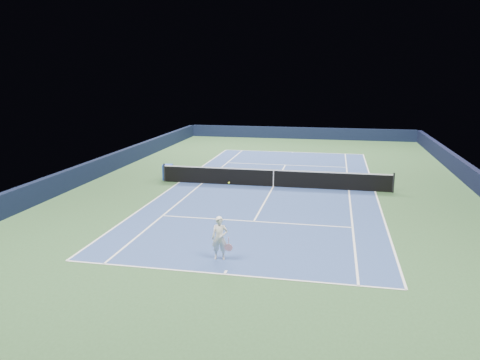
# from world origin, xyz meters

# --- Properties ---
(ground) EXTENTS (40.00, 40.00, 0.00)m
(ground) POSITION_xyz_m (0.00, 0.00, 0.00)
(ground) COLOR #2B4D2A
(ground) RESTS_ON ground
(wall_far) EXTENTS (22.00, 0.35, 1.10)m
(wall_far) POSITION_xyz_m (0.00, 19.82, 0.55)
(wall_far) COLOR black
(wall_far) RESTS_ON ground
(wall_left) EXTENTS (0.35, 40.00, 1.10)m
(wall_left) POSITION_xyz_m (-10.82, 0.00, 0.55)
(wall_left) COLOR black
(wall_left) RESTS_ON ground
(court_surface) EXTENTS (10.97, 23.77, 0.01)m
(court_surface) POSITION_xyz_m (0.00, 0.00, 0.00)
(court_surface) COLOR navy
(court_surface) RESTS_ON ground
(baseline_far) EXTENTS (10.97, 0.08, 0.00)m
(baseline_far) POSITION_xyz_m (0.00, 11.88, 0.01)
(baseline_far) COLOR white
(baseline_far) RESTS_ON ground
(baseline_near) EXTENTS (10.97, 0.08, 0.00)m
(baseline_near) POSITION_xyz_m (0.00, -11.88, 0.01)
(baseline_near) COLOR white
(baseline_near) RESTS_ON ground
(sideline_doubles_right) EXTENTS (0.08, 23.77, 0.00)m
(sideline_doubles_right) POSITION_xyz_m (5.49, 0.00, 0.01)
(sideline_doubles_right) COLOR white
(sideline_doubles_right) RESTS_ON ground
(sideline_doubles_left) EXTENTS (0.08, 23.77, 0.00)m
(sideline_doubles_left) POSITION_xyz_m (-5.49, 0.00, 0.01)
(sideline_doubles_left) COLOR white
(sideline_doubles_left) RESTS_ON ground
(sideline_singles_right) EXTENTS (0.08, 23.77, 0.00)m
(sideline_singles_right) POSITION_xyz_m (4.12, 0.00, 0.01)
(sideline_singles_right) COLOR white
(sideline_singles_right) RESTS_ON ground
(sideline_singles_left) EXTENTS (0.08, 23.77, 0.00)m
(sideline_singles_left) POSITION_xyz_m (-4.12, 0.00, 0.01)
(sideline_singles_left) COLOR white
(sideline_singles_left) RESTS_ON ground
(service_line_far) EXTENTS (8.23, 0.08, 0.00)m
(service_line_far) POSITION_xyz_m (0.00, 6.40, 0.01)
(service_line_far) COLOR white
(service_line_far) RESTS_ON ground
(service_line_near) EXTENTS (8.23, 0.08, 0.00)m
(service_line_near) POSITION_xyz_m (0.00, -6.40, 0.01)
(service_line_near) COLOR white
(service_line_near) RESTS_ON ground
(center_service_line) EXTENTS (0.08, 12.80, 0.00)m
(center_service_line) POSITION_xyz_m (0.00, 0.00, 0.01)
(center_service_line) COLOR white
(center_service_line) RESTS_ON ground
(center_mark_far) EXTENTS (0.08, 0.30, 0.00)m
(center_mark_far) POSITION_xyz_m (0.00, 11.73, 0.01)
(center_mark_far) COLOR white
(center_mark_far) RESTS_ON ground
(center_mark_near) EXTENTS (0.08, 0.30, 0.00)m
(center_mark_near) POSITION_xyz_m (0.00, -11.73, 0.01)
(center_mark_near) COLOR white
(center_mark_near) RESTS_ON ground
(tennis_net) EXTENTS (12.90, 0.10, 1.07)m
(tennis_net) POSITION_xyz_m (0.00, 0.00, 0.50)
(tennis_net) COLOR black
(tennis_net) RESTS_ON ground
(sponsor_cube) EXTENTS (0.63, 0.57, 0.91)m
(sponsor_cube) POSITION_xyz_m (-6.40, 0.57, 0.45)
(sponsor_cube) COLOR #1E45B9
(sponsor_cube) RESTS_ON ground
(tennis_player) EXTENTS (0.75, 1.25, 2.47)m
(tennis_player) POSITION_xyz_m (-0.43, -10.69, 0.75)
(tennis_player) COLOR white
(tennis_player) RESTS_ON ground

